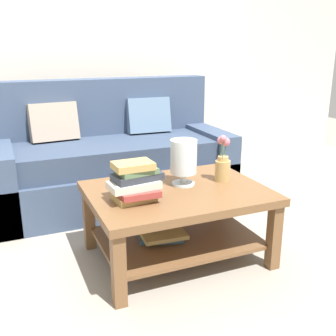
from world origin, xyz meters
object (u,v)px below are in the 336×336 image
(coffee_table, at_px, (176,209))
(flower_pitcher, at_px, (223,164))
(glass_hurricane_vase, at_px, (184,158))
(book_stack_main, at_px, (135,182))
(couch, at_px, (112,161))

(coffee_table, distance_m, flower_pitcher, 0.44)
(glass_hurricane_vase, distance_m, flower_pitcher, 0.28)
(coffee_table, xyz_separation_m, glass_hurricane_vase, (0.08, 0.07, 0.31))
(book_stack_main, xyz_separation_m, flower_pitcher, (0.65, 0.10, 0.01))
(couch, distance_m, coffee_table, 1.19)
(book_stack_main, xyz_separation_m, glass_hurricane_vase, (0.37, 0.14, 0.07))
(coffee_table, relative_size, book_stack_main, 3.35)
(glass_hurricane_vase, bearing_deg, couch, 99.06)
(book_stack_main, distance_m, flower_pitcher, 0.66)
(glass_hurricane_vase, bearing_deg, book_stack_main, -159.92)
(coffee_table, xyz_separation_m, book_stack_main, (-0.29, -0.07, 0.24))
(book_stack_main, distance_m, glass_hurricane_vase, 0.40)
(coffee_table, bearing_deg, couch, 94.79)
(couch, relative_size, book_stack_main, 6.14)
(coffee_table, xyz_separation_m, flower_pitcher, (0.35, 0.04, 0.25))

